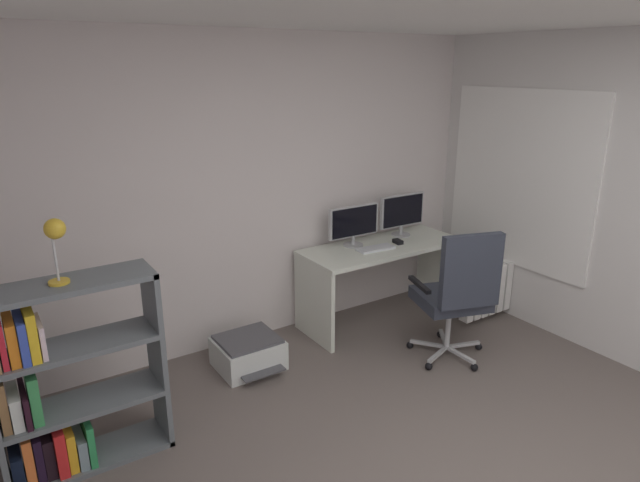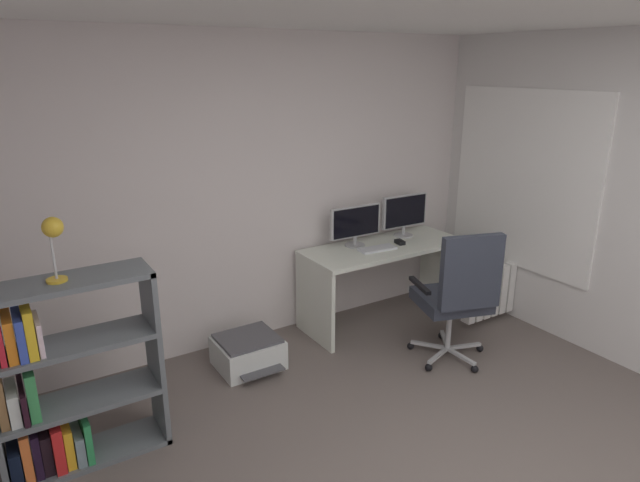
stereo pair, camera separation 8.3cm
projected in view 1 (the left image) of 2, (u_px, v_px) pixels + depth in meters
wall_back at (249, 193)px, 4.52m from camera, size 4.41×0.10×2.54m
window_pane at (520, 180)px, 4.91m from camera, size 0.01×1.41×1.49m
window_frame at (519, 180)px, 4.90m from camera, size 0.02×1.49×1.57m
desk at (382, 265)px, 5.01m from camera, size 1.51×0.60×0.73m
monitor_main at (354, 223)px, 4.87m from camera, size 0.51×0.18×0.37m
monitor_secondary at (402, 212)px, 5.16m from camera, size 0.49×0.18×0.40m
keyboard at (376, 248)px, 4.83m from camera, size 0.35×0.15×0.02m
computer_mouse at (398, 242)px, 4.99m from camera, size 0.07×0.11×0.03m
office_chair at (458, 291)px, 4.25m from camera, size 0.67×0.66×1.11m
bookshelf at (59, 390)px, 3.12m from camera, size 0.92×0.32×1.15m
desk_lamp at (55, 236)px, 2.90m from camera, size 0.13×0.11×0.36m
printer at (248, 352)px, 4.32m from camera, size 0.48×0.52×0.25m
radiator at (501, 286)px, 5.17m from camera, size 0.98×0.10×0.47m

